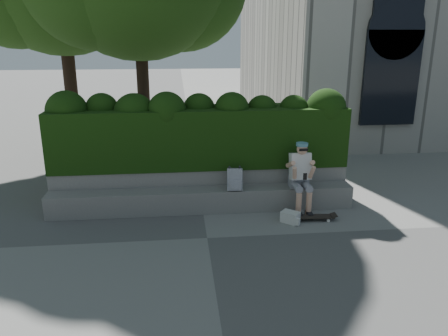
{
  "coord_description": "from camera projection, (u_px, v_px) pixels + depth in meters",
  "views": [
    {
      "loc": [
        -0.44,
        -6.84,
        3.35
      ],
      "look_at": [
        0.4,
        1.0,
        0.95
      ],
      "focal_mm": 35.0,
      "sensor_mm": 36.0,
      "label": 1
    }
  ],
  "objects": [
    {
      "name": "planter_wall",
      "position": [
        201.0,
        185.0,
        9.06
      ],
      "size": [
        6.0,
        0.5,
        0.75
      ],
      "primitive_type": "cube",
      "color": "gray",
      "rests_on": "ground"
    },
    {
      "name": "skateboard",
      "position": [
        312.0,
        217.0,
        8.23
      ],
      "size": [
        0.82,
        0.26,
        0.09
      ],
      "rotation": [
        0.0,
        0.0,
        -0.07
      ],
      "color": "black",
      "rests_on": "ground"
    },
    {
      "name": "ground",
      "position": [
        207.0,
        238.0,
        7.53
      ],
      "size": [
        80.0,
        80.0,
        0.0
      ],
      "primitive_type": "plane",
      "color": "slate",
      "rests_on": "ground"
    },
    {
      "name": "person",
      "position": [
        301.0,
        174.0,
        8.52
      ],
      "size": [
        0.4,
        0.76,
        1.38
      ],
      "color": "gray",
      "rests_on": "ground"
    },
    {
      "name": "backpack_ground",
      "position": [
        290.0,
        217.0,
        8.14
      ],
      "size": [
        0.39,
        0.38,
        0.21
      ],
      "primitive_type": "cube",
      "rotation": [
        0.0,
        0.0,
        -0.71
      ],
      "color": "silver",
      "rests_on": "ground"
    },
    {
      "name": "backpack_plaid",
      "position": [
        235.0,
        179.0,
        8.49
      ],
      "size": [
        0.31,
        0.18,
        0.43
      ],
      "primitive_type": "cube",
      "rotation": [
        0.0,
        0.0,
        -0.09
      ],
      "color": "#B5B4B9",
      "rests_on": "bench_ledge"
    },
    {
      "name": "hedge",
      "position": [
        200.0,
        137.0,
        8.99
      ],
      "size": [
        6.0,
        1.0,
        1.2
      ],
      "primitive_type": "cube",
      "color": "black",
      "rests_on": "planter_wall"
    },
    {
      "name": "bench_ledge",
      "position": [
        203.0,
        200.0,
        8.65
      ],
      "size": [
        6.0,
        0.45,
        0.45
      ],
      "primitive_type": "cube",
      "color": "gray",
      "rests_on": "ground"
    }
  ]
}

